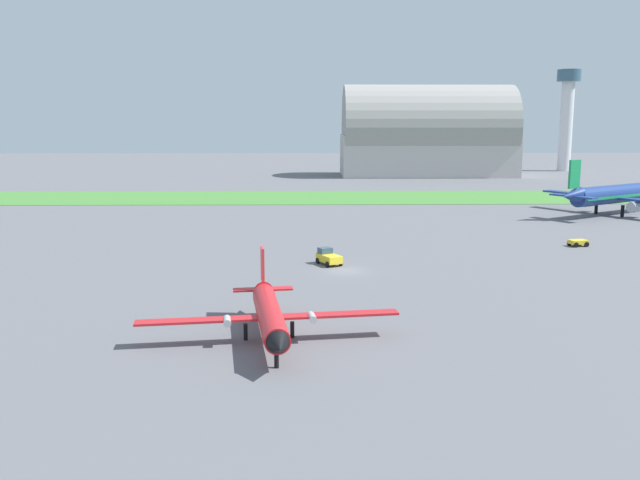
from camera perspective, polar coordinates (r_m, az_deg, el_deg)
ground_plane at (r=79.36m, az=2.14°, el=-2.60°), size 600.00×600.00×0.00m
grass_taxiway_strip at (r=156.00m, az=0.56°, el=3.60°), size 360.00×28.00×0.08m
airplane_parked_jet_far at (r=137.28m, az=23.37°, el=3.51°), size 26.43×26.39×10.60m
airplane_foreground_turboprop at (r=53.99m, az=-4.26°, el=-6.14°), size 20.75×17.82×6.23m
baggage_cart_near_gate at (r=101.39m, az=20.81°, el=-0.18°), size 2.73×2.26×0.90m
pushback_tug_midfield at (r=82.68m, az=0.71°, el=-1.44°), size 3.29×4.02×1.95m
hangar_distant at (r=222.44m, az=8.95°, el=8.60°), size 54.48×26.60×28.66m
control_tower at (r=255.57m, az=19.98°, el=10.10°), size 8.00×8.00×34.85m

